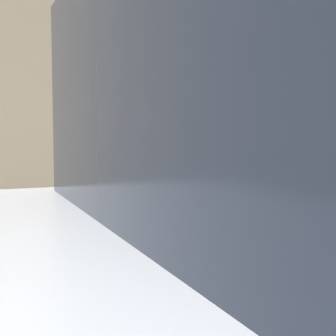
{
  "coord_description": "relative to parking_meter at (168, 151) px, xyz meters",
  "views": [
    {
      "loc": [
        -0.89,
        -1.46,
        1.27
      ],
      "look_at": [
        0.08,
        1.19,
        1.06
      ],
      "focal_mm": 50.0,
      "sensor_mm": 36.0,
      "label": 1
    }
  ],
  "objects": [
    {
      "name": "sidewalk",
      "position": [
        -0.08,
        1.01,
        -1.11
      ],
      "size": [
        24.0,
        2.8,
        0.11
      ],
      "color": "#BCB7AD",
      "rests_on": "ground_plane"
    },
    {
      "name": "parking_meter",
      "position": [
        0.0,
        0.0,
        0.0
      ],
      "size": [
        0.21,
        0.12,
        1.47
      ],
      "color": "gray",
      "rests_on": "sidewalk"
    }
  ]
}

